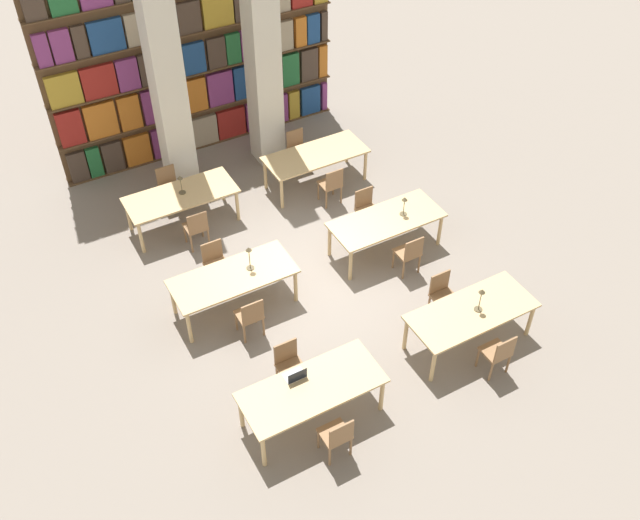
{
  "coord_description": "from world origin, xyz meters",
  "views": [
    {
      "loc": [
        -4.56,
        -8.44,
        9.44
      ],
      "look_at": [
        0.0,
        -0.26,
        0.7
      ],
      "focal_mm": 40.0,
      "sensor_mm": 36.0,
      "label": 1
    }
  ],
  "objects_px": {
    "chair_5": "(215,262)",
    "chair_11": "(297,148)",
    "chair_2": "(498,353)",
    "chair_3": "(442,294)",
    "reading_table_1": "(471,313)",
    "chair_9": "(169,186)",
    "pillar_left": "(163,56)",
    "chair_8": "(196,227)",
    "laptop": "(295,376)",
    "desk_lamp_3": "(181,181)",
    "reading_table_5": "(316,157)",
    "chair_0": "(337,436)",
    "desk_lamp_2": "(404,203)",
    "chair_6": "(409,253)",
    "chair_7": "(366,208)",
    "chair_4": "(250,316)",
    "chair_10": "(331,184)",
    "pillar_center": "(261,32)",
    "desk_lamp_0": "(481,296)",
    "reading_table_3": "(386,222)",
    "reading_table_0": "(312,390)",
    "reading_table_4": "(181,197)",
    "reading_table_2": "(233,279)",
    "desk_lamp_1": "(249,254)",
    "chair_1": "(289,364)"
  },
  "relations": [
    {
      "from": "reading_table_4",
      "to": "chair_10",
      "type": "bearing_deg",
      "value": -15.78
    },
    {
      "from": "reading_table_2",
      "to": "desk_lamp_2",
      "type": "xyz_separation_m",
      "value": [
        3.54,
        -0.05,
        0.35
      ]
    },
    {
      "from": "chair_6",
      "to": "pillar_center",
      "type": "bearing_deg",
      "value": 97.37
    },
    {
      "from": "chair_0",
      "to": "chair_3",
      "type": "distance_m",
      "value": 3.45
    },
    {
      "from": "reading_table_1",
      "to": "chair_9",
      "type": "distance_m",
      "value": 6.81
    },
    {
      "from": "desk_lamp_3",
      "to": "desk_lamp_2",
      "type": "bearing_deg",
      "value": -38.0
    },
    {
      "from": "reading_table_0",
      "to": "chair_4",
      "type": "bearing_deg",
      "value": 92.71
    },
    {
      "from": "pillar_center",
      "to": "chair_10",
      "type": "xyz_separation_m",
      "value": [
        0.4,
        -2.21,
        -2.51
      ]
    },
    {
      "from": "chair_4",
      "to": "chair_10",
      "type": "bearing_deg",
      "value": 39.81
    },
    {
      "from": "reading_table_3",
      "to": "chair_6",
      "type": "xyz_separation_m",
      "value": [
        0.04,
        -0.76,
        -0.21
      ]
    },
    {
      "from": "chair_6",
      "to": "desk_lamp_2",
      "type": "relative_size",
      "value": 2.18
    },
    {
      "from": "laptop",
      "to": "desk_lamp_3",
      "type": "height_order",
      "value": "desk_lamp_3"
    },
    {
      "from": "desk_lamp_1",
      "to": "chair_6",
      "type": "distance_m",
      "value": 3.04
    },
    {
      "from": "chair_5",
      "to": "reading_table_5",
      "type": "distance_m",
      "value": 3.57
    },
    {
      "from": "chair_3",
      "to": "chair_7",
      "type": "xyz_separation_m",
      "value": [
        0.1,
        2.68,
        0.0
      ]
    },
    {
      "from": "chair_4",
      "to": "chair_9",
      "type": "xyz_separation_m",
      "value": [
        0.07,
        4.13,
        0.0
      ]
    },
    {
      "from": "chair_0",
      "to": "chair_3",
      "type": "xyz_separation_m",
      "value": [
        3.06,
        1.59,
        0.0
      ]
    },
    {
      "from": "reading_table_5",
      "to": "desk_lamp_2",
      "type": "bearing_deg",
      "value": -79.24
    },
    {
      "from": "chair_6",
      "to": "desk_lamp_0",
      "type": "bearing_deg",
      "value": -89.82
    },
    {
      "from": "pillar_left",
      "to": "chair_8",
      "type": "height_order",
      "value": "pillar_left"
    },
    {
      "from": "reading_table_2",
      "to": "chair_4",
      "type": "height_order",
      "value": "chair_4"
    },
    {
      "from": "desk_lamp_3",
      "to": "chair_8",
      "type": "bearing_deg",
      "value": -93.9
    },
    {
      "from": "pillar_left",
      "to": "chair_0",
      "type": "distance_m",
      "value": 7.93
    },
    {
      "from": "chair_5",
      "to": "chair_8",
      "type": "bearing_deg",
      "value": -93.8
    },
    {
      "from": "reading_table_1",
      "to": "chair_3",
      "type": "distance_m",
      "value": 0.78
    },
    {
      "from": "chair_6",
      "to": "chair_7",
      "type": "bearing_deg",
      "value": 90.0
    },
    {
      "from": "chair_0",
      "to": "desk_lamp_2",
      "type": "relative_size",
      "value": 2.18
    },
    {
      "from": "reading_table_5",
      "to": "pillar_left",
      "type": "bearing_deg",
      "value": 150.15
    },
    {
      "from": "pillar_center",
      "to": "chair_0",
      "type": "distance_m",
      "value": 8.32
    },
    {
      "from": "chair_5",
      "to": "reading_table_4",
      "type": "bearing_deg",
      "value": -92.35
    },
    {
      "from": "chair_4",
      "to": "chair_8",
      "type": "relative_size",
      "value": 1.0
    },
    {
      "from": "chair_4",
      "to": "reading_table_3",
      "type": "distance_m",
      "value": 3.31
    },
    {
      "from": "desk_lamp_3",
      "to": "reading_table_0",
      "type": "bearing_deg",
      "value": -90.34
    },
    {
      "from": "reading_table_0",
      "to": "reading_table_4",
      "type": "bearing_deg",
      "value": 90.2
    },
    {
      "from": "pillar_center",
      "to": "chair_1",
      "type": "relative_size",
      "value": 6.68
    },
    {
      "from": "chair_4",
      "to": "chair_6",
      "type": "height_order",
      "value": "same"
    },
    {
      "from": "reading_table_3",
      "to": "chair_6",
      "type": "height_order",
      "value": "chair_6"
    },
    {
      "from": "reading_table_3",
      "to": "reading_table_1",
      "type": "bearing_deg",
      "value": -91.23
    },
    {
      "from": "chair_6",
      "to": "chair_7",
      "type": "distance_m",
      "value": 1.51
    },
    {
      "from": "chair_9",
      "to": "reading_table_4",
      "type": "bearing_deg",
      "value": 90.22
    },
    {
      "from": "chair_2",
      "to": "chair_6",
      "type": "distance_m",
      "value": 2.68
    },
    {
      "from": "reading_table_1",
      "to": "reading_table_5",
      "type": "bearing_deg",
      "value": 90.86
    },
    {
      "from": "reading_table_5",
      "to": "reading_table_1",
      "type": "bearing_deg",
      "value": -89.14
    },
    {
      "from": "chair_5",
      "to": "chair_11",
      "type": "height_order",
      "value": "same"
    },
    {
      "from": "pillar_center",
      "to": "chair_7",
      "type": "distance_m",
      "value": 4.15
    },
    {
      "from": "chair_0",
      "to": "chair_6",
      "type": "xyz_separation_m",
      "value": [
        3.16,
        2.76,
        0.0
      ]
    },
    {
      "from": "chair_11",
      "to": "desk_lamp_0",
      "type": "bearing_deg",
      "value": 92.09
    },
    {
      "from": "pillar_center",
      "to": "desk_lamp_1",
      "type": "bearing_deg",
      "value": -119.66
    },
    {
      "from": "chair_1",
      "to": "chair_11",
      "type": "relative_size",
      "value": 1.0
    },
    {
      "from": "chair_2",
      "to": "chair_3",
      "type": "distance_m",
      "value": 1.51
    }
  ]
}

